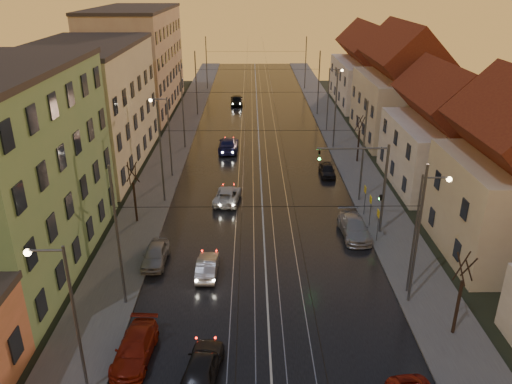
{
  "coord_description": "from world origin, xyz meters",
  "views": [
    {
      "loc": [
        -0.96,
        -16.19,
        18.28
      ],
      "look_at": [
        -0.58,
        19.17,
        2.99
      ],
      "focal_mm": 35.0,
      "sensor_mm": 36.0,
      "label": 1
    }
  ],
  "objects_px": {
    "street_lamp_0": "(67,308)",
    "driving_car_4": "(237,100)",
    "parked_right_2": "(327,170)",
    "street_lamp_1": "(421,223)",
    "driving_car_1": "(207,266)",
    "parked_left_2": "(135,348)",
    "street_lamp_3": "(331,93)",
    "traffic_light_mast": "(372,178)",
    "driving_car_3": "(228,144)",
    "street_lamp_2": "(166,129)",
    "driving_car_2": "(228,195)",
    "driving_car_0": "(202,366)",
    "parked_right_1": "(354,227)",
    "parked_left_3": "(155,254)"
  },
  "relations": [
    {
      "from": "street_lamp_0",
      "to": "driving_car_4",
      "type": "relative_size",
      "value": 1.73
    },
    {
      "from": "parked_right_2",
      "to": "street_lamp_1",
      "type": "bearing_deg",
      "value": -82.26
    },
    {
      "from": "driving_car_1",
      "to": "parked_left_2",
      "type": "distance_m",
      "value": 8.55
    },
    {
      "from": "street_lamp_3",
      "to": "driving_car_4",
      "type": "relative_size",
      "value": 1.73
    },
    {
      "from": "street_lamp_3",
      "to": "driving_car_1",
      "type": "relative_size",
      "value": 2.16
    },
    {
      "from": "street_lamp_0",
      "to": "driving_car_4",
      "type": "bearing_deg",
      "value": 84.16
    },
    {
      "from": "parked_left_2",
      "to": "traffic_light_mast",
      "type": "bearing_deg",
      "value": 46.13
    },
    {
      "from": "street_lamp_3",
      "to": "driving_car_3",
      "type": "bearing_deg",
      "value": -147.93
    },
    {
      "from": "street_lamp_2",
      "to": "driving_car_2",
      "type": "distance_m",
      "value": 9.56
    },
    {
      "from": "traffic_light_mast",
      "to": "driving_car_3",
      "type": "relative_size",
      "value": 1.35
    },
    {
      "from": "traffic_light_mast",
      "to": "driving_car_1",
      "type": "bearing_deg",
      "value": -154.35
    },
    {
      "from": "street_lamp_0",
      "to": "driving_car_0",
      "type": "xyz_separation_m",
      "value": [
        5.71,
        0.93,
        -4.18
      ]
    },
    {
      "from": "driving_car_1",
      "to": "parked_right_1",
      "type": "height_order",
      "value": "parked_right_1"
    },
    {
      "from": "street_lamp_2",
      "to": "traffic_light_mast",
      "type": "relative_size",
      "value": 1.11
    },
    {
      "from": "street_lamp_1",
      "to": "parked_left_2",
      "type": "distance_m",
      "value": 17.61
    },
    {
      "from": "street_lamp_2",
      "to": "driving_car_2",
      "type": "relative_size",
      "value": 1.8
    },
    {
      "from": "driving_car_2",
      "to": "parked_right_2",
      "type": "bearing_deg",
      "value": -140.3
    },
    {
      "from": "traffic_light_mast",
      "to": "parked_left_3",
      "type": "height_order",
      "value": "traffic_light_mast"
    },
    {
      "from": "driving_car_0",
      "to": "parked_left_3",
      "type": "relative_size",
      "value": 1.07
    },
    {
      "from": "parked_right_2",
      "to": "traffic_light_mast",
      "type": "bearing_deg",
      "value": -82.85
    },
    {
      "from": "parked_left_2",
      "to": "parked_right_1",
      "type": "height_order",
      "value": "parked_right_1"
    },
    {
      "from": "street_lamp_2",
      "to": "parked_right_2",
      "type": "height_order",
      "value": "street_lamp_2"
    },
    {
      "from": "traffic_light_mast",
      "to": "street_lamp_2",
      "type": "bearing_deg",
      "value": 144.93
    },
    {
      "from": "street_lamp_2",
      "to": "driving_car_2",
      "type": "bearing_deg",
      "value": -44.87
    },
    {
      "from": "parked_left_2",
      "to": "parked_right_2",
      "type": "bearing_deg",
      "value": 65.96
    },
    {
      "from": "driving_car_4",
      "to": "parked_right_1",
      "type": "xyz_separation_m",
      "value": [
        10.04,
        -42.81,
        -0.08
      ]
    },
    {
      "from": "driving_car_4",
      "to": "traffic_light_mast",
      "type": "bearing_deg",
      "value": 102.93
    },
    {
      "from": "street_lamp_1",
      "to": "traffic_light_mast",
      "type": "distance_m",
      "value": 8.08
    },
    {
      "from": "driving_car_4",
      "to": "driving_car_2",
      "type": "bearing_deg",
      "value": 88.38
    },
    {
      "from": "street_lamp_0",
      "to": "street_lamp_3",
      "type": "xyz_separation_m",
      "value": [
        18.21,
        44.0,
        0.0
      ]
    },
    {
      "from": "driving_car_4",
      "to": "parked_right_1",
      "type": "height_order",
      "value": "driving_car_4"
    },
    {
      "from": "street_lamp_0",
      "to": "parked_right_2",
      "type": "distance_m",
      "value": 32.53
    },
    {
      "from": "parked_right_1",
      "to": "driving_car_4",
      "type": "bearing_deg",
      "value": 101.24
    },
    {
      "from": "driving_car_3",
      "to": "parked_left_2",
      "type": "xyz_separation_m",
      "value": [
        -3.48,
        -33.77,
        -0.14
      ]
    },
    {
      "from": "street_lamp_0",
      "to": "driving_car_1",
      "type": "xyz_separation_m",
      "value": [
        5.21,
        10.29,
        -4.28
      ]
    },
    {
      "from": "parked_left_2",
      "to": "street_lamp_0",
      "type": "bearing_deg",
      "value": -128.32
    },
    {
      "from": "traffic_light_mast",
      "to": "parked_left_2",
      "type": "bearing_deg",
      "value": -137.64
    },
    {
      "from": "street_lamp_2",
      "to": "street_lamp_3",
      "type": "bearing_deg",
      "value": 41.31
    },
    {
      "from": "street_lamp_1",
      "to": "parked_right_1",
      "type": "relative_size",
      "value": 1.64
    },
    {
      "from": "street_lamp_3",
      "to": "parked_left_2",
      "type": "bearing_deg",
      "value": -111.14
    },
    {
      "from": "street_lamp_3",
      "to": "driving_car_1",
      "type": "distance_m",
      "value": 36.39
    },
    {
      "from": "street_lamp_1",
      "to": "parked_right_1",
      "type": "xyz_separation_m",
      "value": [
        -2.19,
        7.6,
        -4.18
      ]
    },
    {
      "from": "street_lamp_3",
      "to": "traffic_light_mast",
      "type": "distance_m",
      "value": 28.03
    },
    {
      "from": "street_lamp_1",
      "to": "parked_left_2",
      "type": "height_order",
      "value": "street_lamp_1"
    },
    {
      "from": "street_lamp_0",
      "to": "parked_left_3",
      "type": "distance_m",
      "value": 12.61
    },
    {
      "from": "traffic_light_mast",
      "to": "driving_car_3",
      "type": "height_order",
      "value": "traffic_light_mast"
    },
    {
      "from": "parked_left_3",
      "to": "driving_car_1",
      "type": "bearing_deg",
      "value": -21.15
    },
    {
      "from": "parked_left_2",
      "to": "street_lamp_3",
      "type": "bearing_deg",
      "value": 72.64
    },
    {
      "from": "driving_car_1",
      "to": "driving_car_3",
      "type": "height_order",
      "value": "driving_car_3"
    },
    {
      "from": "street_lamp_2",
      "to": "parked_right_2",
      "type": "relative_size",
      "value": 2.23
    }
  ]
}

